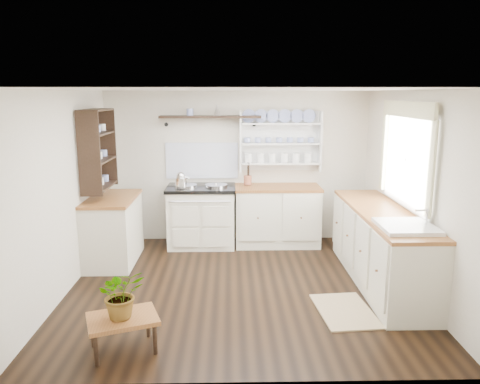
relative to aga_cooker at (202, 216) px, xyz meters
name	(u,v)px	position (x,y,z in m)	size (l,w,h in m)	color
floor	(240,286)	(0.54, -1.57, -0.46)	(4.00, 3.80, 0.01)	black
wall_back	(237,167)	(0.54, 0.33, 0.69)	(4.00, 0.02, 2.30)	beige
wall_right	(413,191)	(2.54, -1.57, 0.69)	(0.02, 3.80, 2.30)	beige
wall_left	(64,193)	(-1.46, -1.57, 0.69)	(0.02, 3.80, 2.30)	beige
ceiling	(240,90)	(0.54, -1.57, 1.84)	(4.00, 3.80, 0.01)	white
window	(406,154)	(2.49, -1.42, 1.10)	(0.08, 1.55, 1.22)	white
aga_cooker	(202,216)	(0.00, 0.00, 0.00)	(1.02, 0.71, 0.94)	silver
back_cabinets	(277,215)	(1.14, 0.03, 0.00)	(1.27, 0.63, 0.90)	beige
right_cabinets	(381,246)	(2.24, -1.47, 0.00)	(0.62, 2.43, 0.90)	beige
belfast_sink	(406,238)	(2.24, -2.22, 0.34)	(0.55, 0.60, 0.45)	white
left_cabinets	(113,229)	(-1.16, -0.67, 0.00)	(0.62, 1.13, 0.90)	beige
plate_rack	(280,141)	(1.19, 0.29, 1.09)	(1.20, 0.22, 0.90)	white
high_shelf	(210,118)	(0.14, 0.21, 1.45)	(1.50, 0.29, 0.16)	black
left_shelving	(98,149)	(-1.30, -0.67, 1.09)	(0.28, 0.80, 1.05)	black
kettle	(181,180)	(-0.28, -0.12, 0.57)	(0.17, 0.17, 0.21)	silver
utensil_crock	(248,180)	(0.70, 0.11, 0.52)	(0.12, 0.12, 0.14)	#995338
center_table	(123,321)	(-0.53, -2.97, -0.18)	(0.71, 0.61, 0.33)	brown
potted_plant	(121,294)	(-0.53, -2.97, 0.08)	(0.40, 0.34, 0.44)	#3F7233
floor_rug	(345,311)	(1.64, -2.26, -0.45)	(0.55, 0.85, 0.02)	#917154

